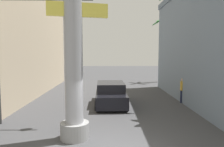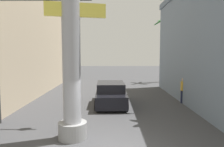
{
  "view_description": "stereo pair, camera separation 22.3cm",
  "coord_description": "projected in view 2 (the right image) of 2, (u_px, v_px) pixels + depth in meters",
  "views": [
    {
      "loc": [
        -0.2,
        -7.67,
        3.58
      ],
      "look_at": [
        0.0,
        5.84,
        2.32
      ],
      "focal_mm": 35.0,
      "sensor_mm": 36.0,
      "label": 1
    },
    {
      "loc": [
        0.02,
        -7.67,
        3.58
      ],
      "look_at": [
        0.0,
        5.84,
        2.32
      ],
      "focal_mm": 35.0,
      "sensor_mm": 36.0,
      "label": 2
    }
  ],
  "objects": [
    {
      "name": "building_left",
      "position": [
        5.0,
        27.0,
        19.23
      ],
      "size": [
        7.19,
        16.91,
        11.75
      ],
      "color": "#C6B293",
      "rests_on": "ground"
    },
    {
      "name": "palm_tree_far_right",
      "position": [
        164.0,
        46.0,
        26.59
      ],
      "size": [
        2.73,
        2.83,
        7.77
      ],
      "color": "brown",
      "rests_on": "ground"
    },
    {
      "name": "neon_sign_pole",
      "position": [
        71.0,
        28.0,
        8.77
      ],
      "size": [
        2.76,
        1.2,
        10.17
      ],
      "color": "#9E9EA3",
      "rests_on": "ground"
    },
    {
      "name": "car_lead",
      "position": [
        111.0,
        94.0,
        15.17
      ],
      "size": [
        2.24,
        4.81,
        1.56
      ],
      "color": "black",
      "rests_on": "ground"
    },
    {
      "name": "pedestrian_mid_right",
      "position": [
        183.0,
        89.0,
        15.59
      ],
      "size": [
        0.43,
        0.43,
        1.79
      ],
      "color": "#1E233F",
      "rests_on": "ground"
    },
    {
      "name": "palm_tree_mid_right",
      "position": [
        178.0,
        33.0,
        20.21
      ],
      "size": [
        2.96,
        3.22,
        9.55
      ],
      "color": "brown",
      "rests_on": "ground"
    },
    {
      "name": "traffic_light_mast",
      "position": [
        25.0,
        37.0,
        10.77
      ],
      "size": [
        4.83,
        0.32,
        6.27
      ],
      "color": "#333333",
      "rests_on": "ground"
    },
    {
      "name": "palm_tree_near_right",
      "position": [
        212.0,
        20.0,
        12.03
      ],
      "size": [
        2.48,
        2.53,
        8.71
      ],
      "color": "brown",
      "rests_on": "ground"
    },
    {
      "name": "street_lamp",
      "position": [
        199.0,
        41.0,
        13.58
      ],
      "size": [
        2.25,
        0.28,
        7.2
      ],
      "color": "#59595E",
      "rests_on": "ground"
    },
    {
      "name": "ground_plane",
      "position": [
        112.0,
        97.0,
        17.92
      ],
      "size": [
        85.78,
        85.78,
        0.0
      ],
      "primitive_type": "plane",
      "color": "#424244"
    }
  ]
}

